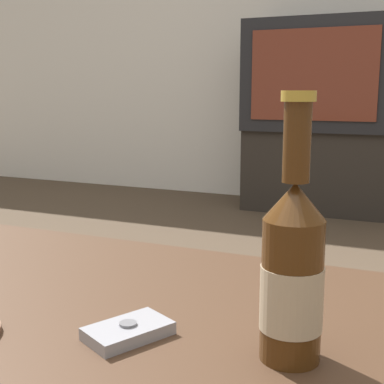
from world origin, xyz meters
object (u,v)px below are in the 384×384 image
(television, at_px, (320,76))
(cell_phone, at_px, (128,331))
(beer_bottle, at_px, (292,271))
(tv_stand, at_px, (316,171))

(television, height_order, cell_phone, television)
(beer_bottle, distance_m, cell_phone, 0.19)
(tv_stand, xyz_separation_m, cell_phone, (0.30, -2.76, 0.22))
(tv_stand, bearing_deg, television, -90.00)
(beer_bottle, bearing_deg, cell_phone, -172.00)
(beer_bottle, bearing_deg, tv_stand, 99.83)
(tv_stand, xyz_separation_m, television, (-0.00, -0.00, 0.56))
(tv_stand, height_order, television, television)
(television, relative_size, beer_bottle, 3.18)
(tv_stand, bearing_deg, cell_phone, -83.75)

